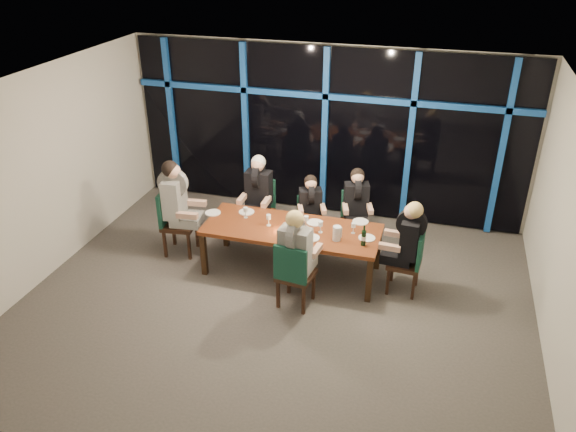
# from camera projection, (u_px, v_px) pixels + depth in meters

# --- Properties ---
(room) EXTENTS (7.04, 7.00, 3.02)m
(room) POSITION_uv_depth(u_px,v_px,m) (275.00, 168.00, 6.98)
(room) COLOR #56504C
(room) RESTS_ON ground
(window_wall) EXTENTS (6.86, 0.43, 2.94)m
(window_wall) POSITION_uv_depth(u_px,v_px,m) (326.00, 130.00, 9.69)
(window_wall) COLOR black
(window_wall) RESTS_ON ground
(dining_table) EXTENTS (2.60, 1.00, 0.75)m
(dining_table) POSITION_uv_depth(u_px,v_px,m) (292.00, 232.00, 8.29)
(dining_table) COLOR brown
(dining_table) RESTS_ON ground
(chair_far_left) EXTENTS (0.46, 0.46, 0.99)m
(chair_far_left) POSITION_uv_depth(u_px,v_px,m) (260.00, 205.00, 9.34)
(chair_far_left) COLOR black
(chair_far_left) RESTS_ON ground
(chair_far_mid) EXTENTS (0.51, 0.51, 0.86)m
(chair_far_mid) POSITION_uv_depth(u_px,v_px,m) (310.00, 219.00, 9.08)
(chair_far_mid) COLOR black
(chair_far_mid) RESTS_ON ground
(chair_far_right) EXTENTS (0.54, 0.54, 0.93)m
(chair_far_right) POSITION_uv_depth(u_px,v_px,m) (355.00, 216.00, 9.09)
(chair_far_right) COLOR black
(chair_far_right) RESTS_ON ground
(chair_end_left) EXTENTS (0.55, 0.55, 1.07)m
(chair_end_left) POSITION_uv_depth(u_px,v_px,m) (173.00, 218.00, 8.84)
(chair_end_left) COLOR black
(chair_end_left) RESTS_ON ground
(chair_end_right) EXTENTS (0.48, 0.48, 0.97)m
(chair_end_right) POSITION_uv_depth(u_px,v_px,m) (411.00, 259.00, 7.89)
(chair_end_right) COLOR black
(chair_end_right) RESTS_ON ground
(chair_near_mid) EXTENTS (0.52, 0.52, 1.01)m
(chair_near_mid) POSITION_uv_depth(u_px,v_px,m) (294.00, 272.00, 7.54)
(chair_near_mid) COLOR black
(chair_near_mid) RESTS_ON ground
(diner_far_left) EXTENTS (0.49, 0.62, 0.97)m
(diner_far_left) POSITION_uv_depth(u_px,v_px,m) (258.00, 186.00, 9.08)
(diner_far_left) COLOR black
(diner_far_left) RESTS_ON ground
(diner_far_mid) EXTENTS (0.52, 0.59, 0.84)m
(diner_far_mid) POSITION_uv_depth(u_px,v_px,m) (311.00, 202.00, 8.85)
(diner_far_mid) COLOR black
(diner_far_mid) RESTS_ON ground
(diner_far_right) EXTENTS (0.54, 0.63, 0.90)m
(diner_far_right) POSITION_uv_depth(u_px,v_px,m) (357.00, 198.00, 8.85)
(diner_far_right) COLOR black
(diner_far_right) RESTS_ON ground
(diner_end_left) EXTENTS (0.69, 0.56, 1.04)m
(diner_end_left) POSITION_uv_depth(u_px,v_px,m) (176.00, 195.00, 8.63)
(diner_end_left) COLOR black
(diner_end_left) RESTS_ON ground
(diner_end_right) EXTENTS (0.62, 0.50, 0.95)m
(diner_end_right) POSITION_uv_depth(u_px,v_px,m) (408.00, 234.00, 7.73)
(diner_end_right) COLOR black
(diner_end_right) RESTS_ON ground
(diner_near_mid) EXTENTS (0.54, 0.66, 0.98)m
(diner_near_mid) POSITION_uv_depth(u_px,v_px,m) (296.00, 244.00, 7.43)
(diner_near_mid) COLOR black
(diner_near_mid) RESTS_ON ground
(plate_far_left) EXTENTS (0.24, 0.24, 0.01)m
(plate_far_left) POSITION_uv_depth(u_px,v_px,m) (247.00, 212.00, 8.69)
(plate_far_left) COLOR white
(plate_far_left) RESTS_ON dining_table
(plate_far_mid) EXTENTS (0.24, 0.24, 0.01)m
(plate_far_mid) POSITION_uv_depth(u_px,v_px,m) (315.00, 223.00, 8.39)
(plate_far_mid) COLOR white
(plate_far_mid) RESTS_ON dining_table
(plate_far_right) EXTENTS (0.24, 0.24, 0.01)m
(plate_far_right) POSITION_uv_depth(u_px,v_px,m) (361.00, 222.00, 8.41)
(plate_far_right) COLOR white
(plate_far_right) RESTS_ON dining_table
(plate_end_left) EXTENTS (0.24, 0.24, 0.01)m
(plate_end_left) POSITION_uv_depth(u_px,v_px,m) (214.00, 213.00, 8.66)
(plate_end_left) COLOR white
(plate_end_left) RESTS_ON dining_table
(plate_end_right) EXTENTS (0.24, 0.24, 0.01)m
(plate_end_right) POSITION_uv_depth(u_px,v_px,m) (367.00, 238.00, 7.98)
(plate_end_right) COLOR white
(plate_end_right) RESTS_ON dining_table
(plate_near_mid) EXTENTS (0.24, 0.24, 0.01)m
(plate_near_mid) POSITION_uv_depth(u_px,v_px,m) (311.00, 238.00, 7.98)
(plate_near_mid) COLOR white
(plate_near_mid) RESTS_ON dining_table
(wine_bottle) EXTENTS (0.07, 0.07, 0.31)m
(wine_bottle) POSITION_uv_depth(u_px,v_px,m) (364.00, 238.00, 7.76)
(wine_bottle) COLOR black
(wine_bottle) RESTS_ON dining_table
(water_pitcher) EXTENTS (0.13, 0.12, 0.22)m
(water_pitcher) POSITION_uv_depth(u_px,v_px,m) (337.00, 233.00, 7.89)
(water_pitcher) COLOR silver
(water_pitcher) RESTS_ON dining_table
(tea_light) EXTENTS (0.05, 0.05, 0.03)m
(tea_light) POSITION_uv_depth(u_px,v_px,m) (280.00, 230.00, 8.17)
(tea_light) COLOR #FF9C4C
(tea_light) RESTS_ON dining_table
(wine_glass_a) EXTENTS (0.07, 0.07, 0.18)m
(wine_glass_a) POSITION_uv_depth(u_px,v_px,m) (269.00, 218.00, 8.26)
(wine_glass_a) COLOR silver
(wine_glass_a) RESTS_ON dining_table
(wine_glass_b) EXTENTS (0.07, 0.07, 0.18)m
(wine_glass_b) POSITION_uv_depth(u_px,v_px,m) (306.00, 219.00, 8.22)
(wine_glass_b) COLOR silver
(wine_glass_b) RESTS_ON dining_table
(wine_glass_c) EXTENTS (0.07, 0.07, 0.18)m
(wine_glass_c) POSITION_uv_depth(u_px,v_px,m) (321.00, 224.00, 8.08)
(wine_glass_c) COLOR silver
(wine_glass_c) RESTS_ON dining_table
(wine_glass_d) EXTENTS (0.07, 0.07, 0.17)m
(wine_glass_d) POSITION_uv_depth(u_px,v_px,m) (246.00, 210.00, 8.48)
(wine_glass_d) COLOR silver
(wine_glass_d) RESTS_ON dining_table
(wine_glass_e) EXTENTS (0.06, 0.06, 0.16)m
(wine_glass_e) POSITION_uv_depth(u_px,v_px,m) (353.00, 226.00, 8.06)
(wine_glass_e) COLOR white
(wine_glass_e) RESTS_ON dining_table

